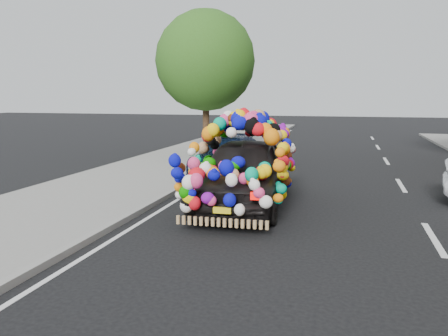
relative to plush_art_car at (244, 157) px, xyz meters
name	(u,v)px	position (x,y,z in m)	size (l,w,h in m)	color
ground	(241,224)	(0.29, -1.52, -1.15)	(100.00, 100.00, 0.00)	black
sidewalk	(59,207)	(-4.01, -1.52, -1.09)	(4.00, 60.00, 0.12)	gray
kerb	(136,212)	(-2.06, -1.52, -1.09)	(0.15, 60.00, 0.13)	gray
lane_markings	(434,239)	(3.89, -1.52, -1.15)	(6.00, 50.00, 0.01)	silver
tree_near_sidewalk	(206,61)	(-3.51, 7.98, 2.87)	(4.20, 4.20, 6.13)	#332114
plush_art_car	(244,157)	(0.00, 0.00, 0.00)	(2.49, 4.97, 2.24)	black
navy_sedan	(229,155)	(-1.51, 4.34, -0.55)	(1.69, 4.15, 1.20)	black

